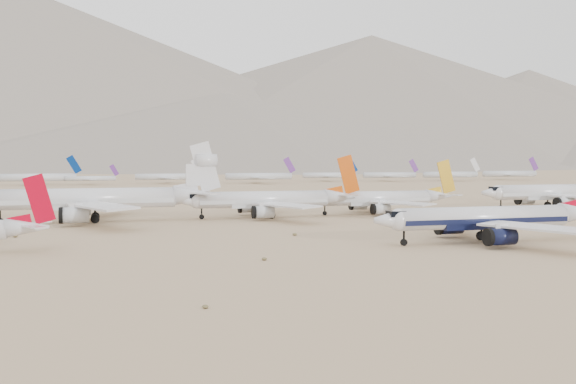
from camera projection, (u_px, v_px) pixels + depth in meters
name	position (u px, v px, depth m)	size (l,w,h in m)	color
ground	(464.00, 239.00, 125.99)	(7000.00, 7000.00, 0.00)	#917654
main_airliner	(493.00, 218.00, 121.12)	(46.86, 45.77, 16.54)	silver
row2_navy_widebody	(557.00, 192.00, 202.50)	(51.40, 50.27, 18.29)	silver
row2_gold_tail	(382.00, 199.00, 182.97)	(43.84, 42.87, 15.61)	silver
row2_orange_tail	(271.00, 200.00, 171.64)	(47.41, 46.38, 16.91)	silver
row2_white_trijet	(101.00, 198.00, 160.13)	(57.50, 56.19, 20.37)	silver
distant_storage_row	(197.00, 176.00, 406.51)	(523.67, 60.70, 15.58)	silver
mountain_range	(156.00, 93.00, 1716.91)	(7354.00, 3024.00, 470.00)	slate
foothills	(402.00, 134.00, 1323.61)	(4637.50, 1395.00, 155.00)	slate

